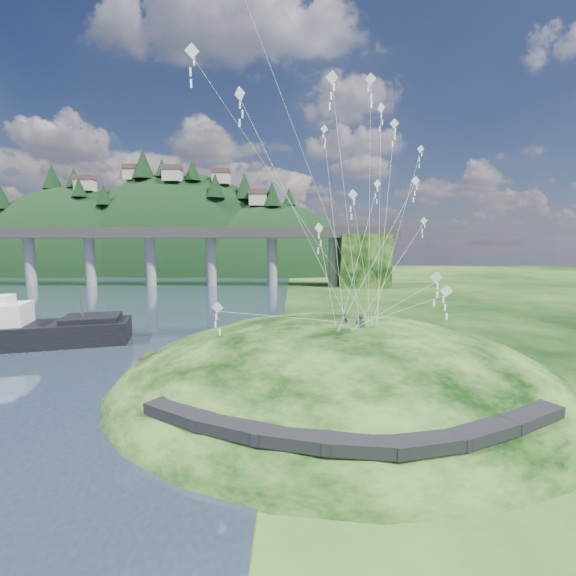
{
  "coord_description": "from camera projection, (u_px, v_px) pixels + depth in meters",
  "views": [
    {
      "loc": [
        4.5,
        -27.35,
        10.9
      ],
      "look_at": [
        4.0,
        6.0,
        7.0
      ],
      "focal_mm": 24.0,
      "sensor_mm": 36.0,
      "label": 1
    }
  ],
  "objects": [
    {
      "name": "work_barge",
      "position": [
        20.0,
        330.0,
        40.42
      ],
      "size": [
        21.37,
        11.34,
        7.22
      ],
      "color": "black",
      "rests_on": "ground"
    },
    {
      "name": "bridge",
      "position": [
        172.0,
        248.0,
        97.34
      ],
      "size": [
        160.0,
        11.0,
        15.0
      ],
      "color": "#2D2B2B",
      "rests_on": "ground"
    },
    {
      "name": "wooden_dock",
      "position": [
        213.0,
        355.0,
        36.16
      ],
      "size": [
        13.09,
        2.92,
        0.93
      ],
      "color": "#352615",
      "rests_on": "ground"
    },
    {
      "name": "kite_flyers",
      "position": [
        352.0,
        313.0,
        28.0
      ],
      "size": [
        1.81,
        2.02,
        1.91
      ],
      "color": "#292E37",
      "rests_on": "ground"
    },
    {
      "name": "ground",
      "position": [
        233.0,
        391.0,
        28.49
      ],
      "size": [
        320.0,
        320.0,
        0.0
      ],
      "primitive_type": "plane",
      "color": "black",
      "rests_on": "ground"
    },
    {
      "name": "far_ridge",
      "position": [
        172.0,
        290.0,
        151.33
      ],
      "size": [
        153.0,
        70.0,
        94.5
      ],
      "color": "black",
      "rests_on": "ground"
    },
    {
      "name": "kite_swarm",
      "position": [
        351.0,
        159.0,
        28.41
      ],
      "size": [
        19.97,
        17.22,
        21.17
      ],
      "color": "white",
      "rests_on": "ground"
    },
    {
      "name": "grass_hill",
      "position": [
        338.0,
        400.0,
        30.53
      ],
      "size": [
        36.0,
        32.0,
        13.0
      ],
      "color": "black",
      "rests_on": "ground"
    },
    {
      "name": "footpath",
      "position": [
        355.0,
        428.0,
        18.46
      ],
      "size": [
        22.29,
        5.84,
        0.83
      ],
      "color": "black",
      "rests_on": "ground"
    }
  ]
}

